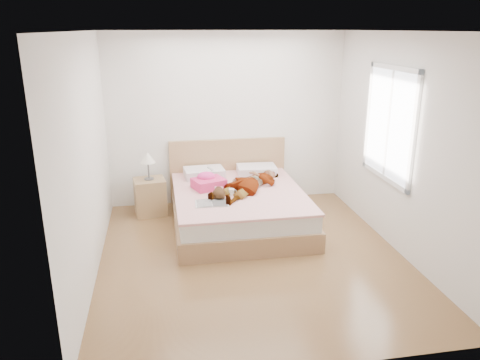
{
  "coord_description": "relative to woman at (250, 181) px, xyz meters",
  "views": [
    {
      "loc": [
        -1.02,
        -4.98,
        2.63
      ],
      "look_at": [
        0.0,
        0.85,
        0.7
      ],
      "focal_mm": 35.0,
      "sensor_mm": 36.0,
      "label": 1
    }
  ],
  "objects": [
    {
      "name": "ground",
      "position": [
        -0.17,
        -1.06,
        -0.61
      ],
      "size": [
        4.0,
        4.0,
        0.0
      ],
      "primitive_type": "plane",
      "color": "#4C2C18",
      "rests_on": "ground"
    },
    {
      "name": "woman",
      "position": [
        0.0,
        0.0,
        0.0
      ],
      "size": [
        1.41,
        1.47,
        0.2
      ],
      "primitive_type": "imported",
      "rotation": [
        0.0,
        0.0,
        -0.74
      ],
      "color": "white",
      "rests_on": "bed"
    },
    {
      "name": "hair",
      "position": [
        -0.57,
        0.45,
        -0.07
      ],
      "size": [
        0.53,
        0.58,
        0.07
      ],
      "primitive_type": "ellipsoid",
      "rotation": [
        0.0,
        0.0,
        0.31
      ],
      "color": "black",
      "rests_on": "bed"
    },
    {
      "name": "phone",
      "position": [
        -0.5,
        0.4,
        0.08
      ],
      "size": [
        0.1,
        0.1,
        0.05
      ],
      "primitive_type": "cube",
      "rotation": [
        0.44,
        0.0,
        0.83
      ],
      "color": "silver",
      "rests_on": "bed"
    },
    {
      "name": "room_shell",
      "position": [
        1.6,
        -0.76,
        0.89
      ],
      "size": [
        4.0,
        4.0,
        4.0
      ],
      "color": "white",
      "rests_on": "ground"
    },
    {
      "name": "bed",
      "position": [
        -0.17,
        -0.03,
        -0.34
      ],
      "size": [
        1.8,
        2.08,
        1.0
      ],
      "color": "olive",
      "rests_on": "ground"
    },
    {
      "name": "towel",
      "position": [
        -0.57,
        0.09,
        -0.01
      ],
      "size": [
        0.51,
        0.45,
        0.22
      ],
      "color": "#D23958",
      "rests_on": "bed"
    },
    {
      "name": "magazine",
      "position": [
        -0.59,
        -0.53,
        -0.09
      ],
      "size": [
        0.44,
        0.3,
        0.02
      ],
      "color": "white",
      "rests_on": "bed"
    },
    {
      "name": "coffee_mug",
      "position": [
        -0.29,
        -0.25,
        -0.06
      ],
      "size": [
        0.11,
        0.08,
        0.09
      ],
      "color": "white",
      "rests_on": "bed"
    },
    {
      "name": "plush_toy",
      "position": [
        -0.48,
        -0.36,
        -0.03
      ],
      "size": [
        0.19,
        0.27,
        0.14
      ],
      "color": "black",
      "rests_on": "bed"
    },
    {
      "name": "nightstand",
      "position": [
        -1.38,
        0.54,
        -0.3
      ],
      "size": [
        0.49,
        0.44,
        0.94
      ],
      "color": "olive",
      "rests_on": "ground"
    }
  ]
}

